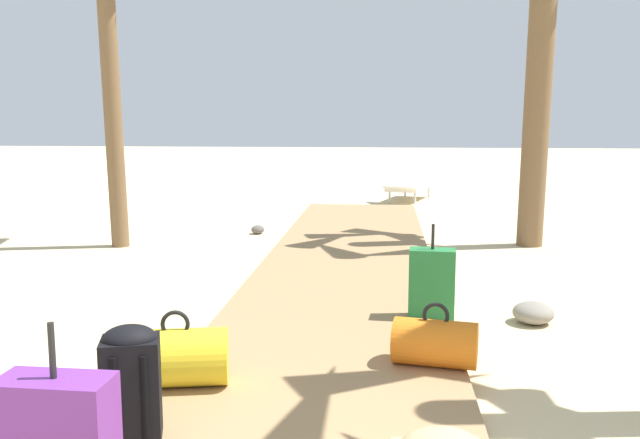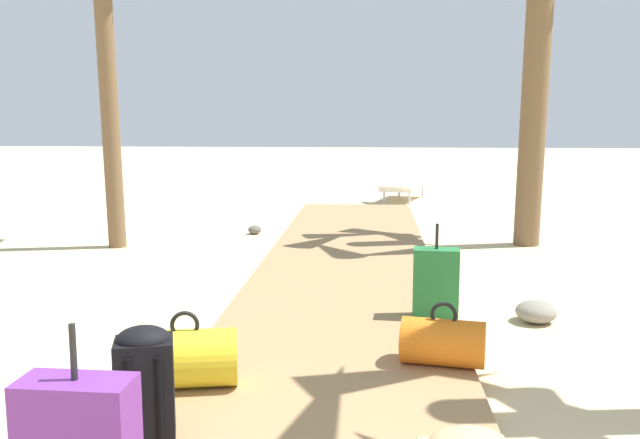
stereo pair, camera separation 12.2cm
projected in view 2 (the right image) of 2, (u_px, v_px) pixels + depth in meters
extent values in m
plane|color=#D1BA8C|center=(338.00, 318.00, 5.52)|extent=(60.00, 60.00, 0.00)
cube|color=#9E7A51|center=(344.00, 281.00, 6.59)|extent=(1.79, 10.93, 0.08)
cylinder|color=gold|center=(186.00, 358.00, 3.90)|extent=(0.63, 0.44, 0.33)
torus|color=black|center=(185.00, 325.00, 3.87)|extent=(0.17, 0.06, 0.16)
cube|color=#237538|center=(436.00, 283.00, 5.24)|extent=(0.36, 0.21, 0.53)
cylinder|color=black|center=(437.00, 236.00, 5.19)|extent=(0.02, 0.02, 0.19)
cylinder|color=black|center=(73.00, 352.00, 2.43)|extent=(0.02, 0.02, 0.21)
cube|color=black|center=(145.00, 391.00, 3.24)|extent=(0.31, 0.28, 0.49)
ellipsoid|color=black|center=(143.00, 340.00, 3.20)|extent=(0.30, 0.26, 0.13)
cylinder|color=black|center=(129.00, 401.00, 3.12)|extent=(0.04, 0.04, 0.39)
cylinder|color=black|center=(159.00, 399.00, 3.15)|extent=(0.04, 0.04, 0.39)
cylinder|color=orange|center=(443.00, 342.00, 4.24)|extent=(0.55, 0.38, 0.29)
torus|color=black|center=(444.00, 315.00, 4.22)|extent=(0.17, 0.05, 0.16)
cylinder|color=brown|center=(535.00, 92.00, 8.27)|extent=(0.31, 0.55, 3.79)
cylinder|color=brown|center=(107.00, 73.00, 8.12)|extent=(0.21, 0.39, 4.19)
cube|color=white|center=(404.00, 187.00, 13.20)|extent=(0.97, 1.51, 0.08)
cube|color=white|center=(397.00, 174.00, 12.61)|extent=(0.72, 0.65, 0.49)
cylinder|color=silver|center=(399.00, 191.00, 13.83)|extent=(0.04, 0.04, 0.22)
cylinder|color=silver|center=(423.00, 192.00, 13.66)|extent=(0.04, 0.04, 0.22)
cylinder|color=silver|center=(384.00, 197.00, 12.79)|extent=(0.04, 0.04, 0.22)
cylinder|color=silver|center=(409.00, 198.00, 12.62)|extent=(0.04, 0.04, 0.22)
ellipsoid|color=gray|center=(536.00, 312.00, 5.40)|extent=(0.40, 0.41, 0.17)
ellipsoid|color=#5B5651|center=(255.00, 230.00, 9.43)|extent=(0.23, 0.24, 0.12)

